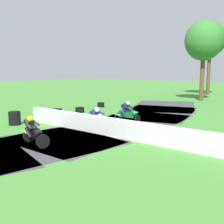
{
  "coord_description": "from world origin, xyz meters",
  "views": [
    {
      "loc": [
        10.08,
        -10.68,
        3.3
      ],
      "look_at": [
        -0.03,
        1.55,
        0.9
      ],
      "focal_mm": 45.99,
      "sensor_mm": 36.0,
      "label": 1
    }
  ],
  "objects_px": {
    "motorcycle_trailing_green": "(128,113)",
    "tire_stack_extra_b": "(101,105)",
    "tire_stack_mid_b": "(15,118)",
    "tire_stack_extra_a": "(80,110)",
    "motorcycle_chase_white": "(98,120)",
    "tire_stack_far": "(57,113)",
    "motorcycle_lead_black": "(34,131)"
  },
  "relations": [
    {
      "from": "motorcycle_lead_black",
      "to": "tire_stack_far",
      "type": "xyz_separation_m",
      "value": [
        -4.87,
        5.35,
        -0.33
      ]
    },
    {
      "from": "motorcycle_lead_black",
      "to": "tire_stack_mid_b",
      "type": "bearing_deg",
      "value": 156.9
    },
    {
      "from": "motorcycle_trailing_green",
      "to": "tire_stack_far",
      "type": "height_order",
      "value": "motorcycle_trailing_green"
    },
    {
      "from": "motorcycle_trailing_green",
      "to": "tire_stack_extra_b",
      "type": "distance_m",
      "value": 7.81
    },
    {
      "from": "motorcycle_chase_white",
      "to": "tire_stack_extra_a",
      "type": "xyz_separation_m",
      "value": [
        -5.55,
        3.99,
        -0.43
      ]
    },
    {
      "from": "tire_stack_extra_b",
      "to": "tire_stack_mid_b",
      "type": "bearing_deg",
      "value": -81.62
    },
    {
      "from": "tire_stack_mid_b",
      "to": "tire_stack_far",
      "type": "distance_m",
      "value": 3.3
    },
    {
      "from": "motorcycle_lead_black",
      "to": "tire_stack_far",
      "type": "distance_m",
      "value": 7.24
    },
    {
      "from": "tire_stack_mid_b",
      "to": "tire_stack_extra_a",
      "type": "bearing_deg",
      "value": 95.24
    },
    {
      "from": "motorcycle_chase_white",
      "to": "tire_stack_extra_b",
      "type": "distance_m",
      "value": 9.7
    },
    {
      "from": "motorcycle_trailing_green",
      "to": "tire_stack_extra_a",
      "type": "bearing_deg",
      "value": 166.93
    },
    {
      "from": "tire_stack_far",
      "to": "tire_stack_extra_a",
      "type": "xyz_separation_m",
      "value": [
        -0.48,
        2.56,
        -0.1
      ]
    },
    {
      "from": "motorcycle_trailing_green",
      "to": "tire_stack_mid_b",
      "type": "xyz_separation_m",
      "value": [
        -4.95,
        -4.58,
        -0.26
      ]
    },
    {
      "from": "tire_stack_far",
      "to": "tire_stack_extra_b",
      "type": "bearing_deg",
      "value": 102.41
    },
    {
      "from": "motorcycle_chase_white",
      "to": "tire_stack_mid_b",
      "type": "height_order",
      "value": "motorcycle_chase_white"
    },
    {
      "from": "motorcycle_lead_black",
      "to": "tire_stack_extra_b",
      "type": "distance_m",
      "value": 12.82
    },
    {
      "from": "tire_stack_far",
      "to": "tire_stack_extra_b",
      "type": "height_order",
      "value": "tire_stack_far"
    },
    {
      "from": "motorcycle_trailing_green",
      "to": "tire_stack_extra_b",
      "type": "relative_size",
      "value": 2.8
    },
    {
      "from": "motorcycle_lead_black",
      "to": "tire_stack_far",
      "type": "bearing_deg",
      "value": 132.35
    },
    {
      "from": "motorcycle_chase_white",
      "to": "tire_stack_extra_b",
      "type": "relative_size",
      "value": 2.8
    },
    {
      "from": "motorcycle_chase_white",
      "to": "tire_stack_mid_b",
      "type": "bearing_deg",
      "value": -159.53
    },
    {
      "from": "motorcycle_trailing_green",
      "to": "tire_stack_extra_a",
      "type": "distance_m",
      "value": 5.65
    },
    {
      "from": "motorcycle_chase_white",
      "to": "tire_stack_extra_a",
      "type": "height_order",
      "value": "motorcycle_chase_white"
    },
    {
      "from": "motorcycle_chase_white",
      "to": "tire_stack_extra_b",
      "type": "height_order",
      "value": "motorcycle_chase_white"
    },
    {
      "from": "motorcycle_lead_black",
      "to": "motorcycle_trailing_green",
      "type": "height_order",
      "value": "motorcycle_trailing_green"
    },
    {
      "from": "motorcycle_chase_white",
      "to": "tire_stack_extra_b",
      "type": "xyz_separation_m",
      "value": [
        -6.36,
        7.3,
        -0.43
      ]
    },
    {
      "from": "motorcycle_lead_black",
      "to": "tire_stack_extra_b",
      "type": "xyz_separation_m",
      "value": [
        -6.17,
        11.23,
        -0.43
      ]
    },
    {
      "from": "motorcycle_trailing_green",
      "to": "tire_stack_far",
      "type": "distance_m",
      "value": 5.19
    },
    {
      "from": "motorcycle_chase_white",
      "to": "tire_stack_far",
      "type": "xyz_separation_m",
      "value": [
        -5.07,
        1.42,
        -0.33
      ]
    },
    {
      "from": "motorcycle_chase_white",
      "to": "tire_stack_far",
      "type": "relative_size",
      "value": 2.54
    },
    {
      "from": "motorcycle_lead_black",
      "to": "motorcycle_trailing_green",
      "type": "distance_m",
      "value": 6.64
    },
    {
      "from": "tire_stack_mid_b",
      "to": "tire_stack_far",
      "type": "height_order",
      "value": "tire_stack_mid_b"
    }
  ]
}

